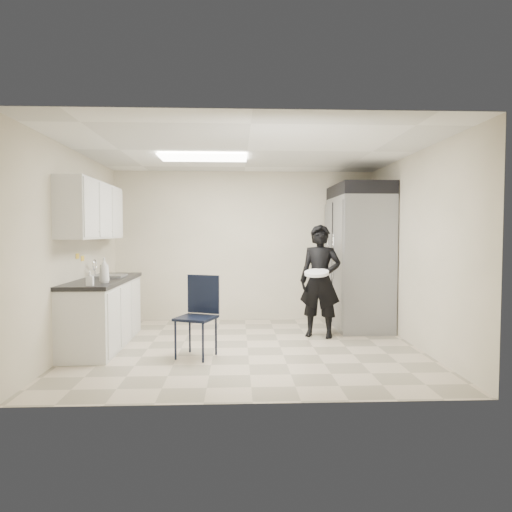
{
  "coord_description": "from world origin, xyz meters",
  "views": [
    {
      "loc": [
        -0.14,
        -6.0,
        1.53
      ],
      "look_at": [
        0.12,
        0.2,
        1.21
      ],
      "focal_mm": 32.0,
      "sensor_mm": 36.0,
      "label": 1
    }
  ],
  "objects_px": {
    "man_tuxedo": "(320,281)",
    "commercial_fridge": "(359,262)",
    "folding_chair": "(196,318)",
    "lower_counter": "(103,314)"
  },
  "relations": [
    {
      "from": "folding_chair",
      "to": "commercial_fridge",
      "type": "bearing_deg",
      "value": 56.82
    },
    {
      "from": "lower_counter",
      "to": "man_tuxedo",
      "type": "relative_size",
      "value": 1.15
    },
    {
      "from": "man_tuxedo",
      "to": "lower_counter",
      "type": "bearing_deg",
      "value": -150.59
    },
    {
      "from": "commercial_fridge",
      "to": "folding_chair",
      "type": "height_order",
      "value": "commercial_fridge"
    },
    {
      "from": "commercial_fridge",
      "to": "man_tuxedo",
      "type": "xyz_separation_m",
      "value": [
        -0.75,
        -0.67,
        -0.23
      ]
    },
    {
      "from": "man_tuxedo",
      "to": "commercial_fridge",
      "type": "bearing_deg",
      "value": 63.82
    },
    {
      "from": "lower_counter",
      "to": "man_tuxedo",
      "type": "height_order",
      "value": "man_tuxedo"
    },
    {
      "from": "folding_chair",
      "to": "man_tuxedo",
      "type": "height_order",
      "value": "man_tuxedo"
    },
    {
      "from": "lower_counter",
      "to": "folding_chair",
      "type": "bearing_deg",
      "value": -26.13
    },
    {
      "from": "commercial_fridge",
      "to": "folding_chair",
      "type": "bearing_deg",
      "value": -145.22
    }
  ]
}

